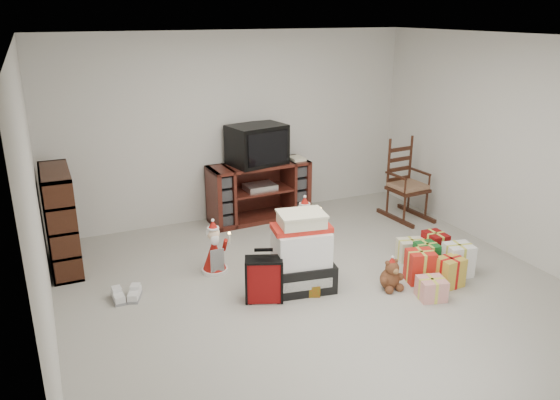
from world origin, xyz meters
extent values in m
cube|color=#A7A499|center=(0.00, 0.00, -0.01)|extent=(5.00, 5.00, 0.01)
cube|color=white|center=(0.00, 0.00, 2.50)|extent=(5.00, 5.00, 0.01)
cube|color=silver|center=(0.00, 2.50, 1.25)|extent=(5.00, 0.01, 2.50)
cube|color=silver|center=(0.00, -2.50, 1.25)|extent=(5.00, 0.01, 2.50)
cube|color=silver|center=(-2.50, 0.00, 1.25)|extent=(0.01, 5.00, 2.50)
cube|color=silver|center=(2.50, 0.00, 1.25)|extent=(0.01, 5.00, 2.50)
cube|color=#4D1C16|center=(0.23, 2.22, 0.39)|extent=(1.39, 0.55, 0.78)
cube|color=#BCBCBF|center=(0.23, 2.20, 0.47)|extent=(0.42, 0.31, 0.08)
cube|color=#37190F|center=(-2.32, 1.71, 0.56)|extent=(0.31, 0.92, 1.13)
cube|color=#37190F|center=(2.10, 1.42, 0.41)|extent=(0.49, 0.48, 0.04)
cube|color=#976F52|center=(2.10, 1.42, 0.47)|extent=(0.46, 0.44, 0.05)
cube|color=#37190F|center=(2.10, 1.63, 0.79)|extent=(0.39, 0.09, 0.70)
cube|color=#37190F|center=(2.10, 1.42, 0.03)|extent=(0.52, 0.79, 0.05)
cube|color=black|center=(-0.13, 0.20, 0.15)|extent=(0.71, 0.57, 0.29)
cube|color=white|center=(-0.13, 0.20, 0.47)|extent=(0.60, 0.50, 0.35)
cube|color=red|center=(-0.13, 0.20, 0.67)|extent=(0.63, 0.40, 0.05)
cube|color=beige|center=(-0.13, 0.20, 0.76)|extent=(0.49, 0.40, 0.11)
cube|color=maroon|center=(-0.58, 0.11, 0.23)|extent=(0.39, 0.30, 0.46)
cube|color=black|center=(-0.58, 0.19, 0.52)|extent=(0.18, 0.09, 0.03)
ellipsoid|color=brown|center=(0.71, -0.19, 0.11)|extent=(0.22, 0.18, 0.23)
sphere|color=brown|center=(0.71, -0.22, 0.24)|extent=(0.14, 0.14, 0.14)
cone|color=#A71912|center=(0.39, 1.14, 0.21)|extent=(0.29, 0.29, 0.42)
sphere|color=beige|center=(0.39, 1.14, 0.47)|extent=(0.14, 0.14, 0.14)
cone|color=#A71912|center=(0.39, 1.14, 0.58)|extent=(0.13, 0.13, 0.10)
cylinder|color=silver|center=(0.54, 1.03, 0.43)|extent=(0.02, 0.02, 0.13)
cone|color=#A71912|center=(-0.83, 0.92, 0.20)|extent=(0.28, 0.28, 0.40)
sphere|color=beige|center=(-0.83, 0.92, 0.45)|extent=(0.14, 0.14, 0.14)
cone|color=#A71912|center=(-0.83, 0.92, 0.56)|extent=(0.12, 0.12, 0.10)
cylinder|color=silver|center=(-0.69, 0.81, 0.41)|extent=(0.02, 0.02, 0.12)
cube|color=silver|center=(-1.90, 0.68, 0.04)|extent=(0.12, 0.25, 0.09)
cube|color=silver|center=(-1.74, 0.68, 0.04)|extent=(0.19, 0.27, 0.09)
cube|color=red|center=(1.09, -0.23, 0.14)|extent=(0.27, 0.27, 0.27)
cube|color=#186227|center=(1.30, 0.03, 0.14)|extent=(0.27, 0.27, 0.27)
cube|color=gold|center=(1.35, -0.39, 0.14)|extent=(0.27, 0.27, 0.27)
cube|color=white|center=(1.04, -0.60, 0.14)|extent=(0.27, 0.27, 0.27)
cube|color=white|center=(1.56, -0.18, 0.14)|extent=(0.27, 0.27, 0.27)
cube|color=maroon|center=(1.51, 0.24, 0.14)|extent=(0.27, 0.27, 0.27)
cube|color=beige|center=(1.25, 0.29, 0.14)|extent=(0.27, 0.27, 0.27)
cube|color=black|center=(0.21, 2.23, 1.05)|extent=(0.81, 0.64, 0.53)
cube|color=black|center=(0.21, 1.97, 1.05)|extent=(0.60, 0.15, 0.42)
camera|label=1|loc=(-2.39, -4.34, 2.73)|focal=35.00mm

